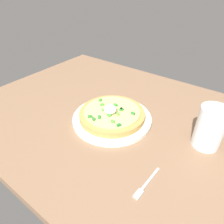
{
  "coord_description": "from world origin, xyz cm",
  "views": [
    {
      "loc": [
        34.15,
        -48.58,
        46.03
      ],
      "look_at": [
        0.81,
        -3.66,
        6.72
      ],
      "focal_mm": 32.03,
      "sensor_mm": 36.0,
      "label": 1
    }
  ],
  "objects_px": {
    "pizza": "(112,114)",
    "fork": "(145,185)",
    "plate": "(112,118)",
    "cup_near": "(210,129)"
  },
  "relations": [
    {
      "from": "plate",
      "to": "cup_near",
      "type": "bearing_deg",
      "value": 13.07
    },
    {
      "from": "plate",
      "to": "cup_near",
      "type": "xyz_separation_m",
      "value": [
        0.3,
        0.07,
        0.05
      ]
    },
    {
      "from": "pizza",
      "to": "cup_near",
      "type": "xyz_separation_m",
      "value": [
        0.3,
        0.07,
        0.03
      ]
    },
    {
      "from": "plate",
      "to": "fork",
      "type": "relative_size",
      "value": 2.49
    },
    {
      "from": "plate",
      "to": "fork",
      "type": "bearing_deg",
      "value": -36.46
    },
    {
      "from": "cup_near",
      "to": "fork",
      "type": "distance_m",
      "value": 0.25
    },
    {
      "from": "cup_near",
      "to": "fork",
      "type": "bearing_deg",
      "value": -107.36
    },
    {
      "from": "pizza",
      "to": "fork",
      "type": "distance_m",
      "value": 0.28
    },
    {
      "from": "plate",
      "to": "cup_near",
      "type": "height_order",
      "value": "cup_near"
    },
    {
      "from": "plate",
      "to": "fork",
      "type": "height_order",
      "value": "plate"
    }
  ]
}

